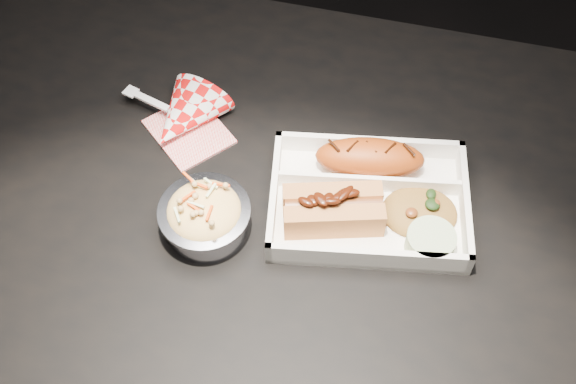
% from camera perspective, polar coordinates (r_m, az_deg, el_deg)
% --- Properties ---
extents(dining_table, '(1.20, 0.80, 0.75)m').
position_cam_1_polar(dining_table, '(1.00, 0.45, -5.01)').
color(dining_table, black).
rests_on(dining_table, ground).
extents(food_tray, '(0.28, 0.22, 0.04)m').
position_cam_1_polar(food_tray, '(0.93, 6.34, -0.84)').
color(food_tray, white).
rests_on(food_tray, dining_table).
extents(fried_pastry, '(0.15, 0.08, 0.05)m').
position_cam_1_polar(fried_pastry, '(0.95, 6.48, 2.68)').
color(fried_pastry, '#9E3E0F').
rests_on(fried_pastry, food_tray).
extents(hotdog, '(0.14, 0.09, 0.06)m').
position_cam_1_polar(hotdog, '(0.90, 3.60, -1.29)').
color(hotdog, '#B9763F').
rests_on(hotdog, food_tray).
extents(fried_rice_mound, '(0.11, 0.10, 0.03)m').
position_cam_1_polar(fried_rice_mound, '(0.92, 10.44, -1.21)').
color(fried_rice_mound, olive).
rests_on(fried_rice_mound, food_tray).
extents(cupcake_liner, '(0.06, 0.06, 0.03)m').
position_cam_1_polar(cupcake_liner, '(0.90, 11.17, -3.94)').
color(cupcake_liner, '#A8BD8E').
rests_on(cupcake_liner, food_tray).
extents(foil_coleslaw_cup, '(0.11, 0.11, 0.07)m').
position_cam_1_polar(foil_coleslaw_cup, '(0.90, -6.59, -1.82)').
color(foil_coleslaw_cup, silver).
rests_on(foil_coleslaw_cup, dining_table).
extents(napkin_fork, '(0.18, 0.15, 0.10)m').
position_cam_1_polar(napkin_fork, '(1.02, -8.28, 5.80)').
color(napkin_fork, red).
rests_on(napkin_fork, dining_table).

